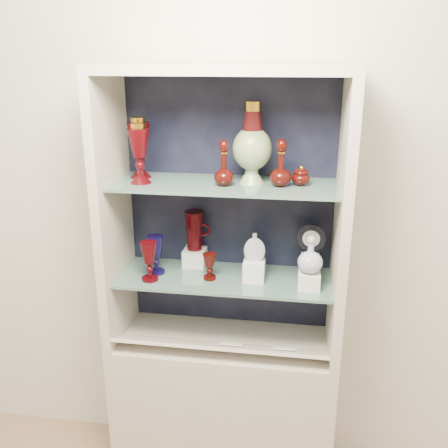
# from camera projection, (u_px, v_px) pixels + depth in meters

# --- Properties ---
(wall_back) EXTENTS (3.50, 0.02, 2.80)m
(wall_back) POSITION_uv_depth(u_px,v_px,m) (231.00, 188.00, 2.26)
(wall_back) COLOR silver
(wall_back) RESTS_ON ground
(cabinet_base) EXTENTS (1.00, 0.40, 0.75)m
(cabinet_base) POSITION_uv_depth(u_px,v_px,m) (224.00, 407.00, 2.38)
(cabinet_base) COLOR #B7AE9B
(cabinet_base) RESTS_ON ground
(cabinet_back_panel) EXTENTS (0.98, 0.02, 1.15)m
(cabinet_back_panel) POSITION_uv_depth(u_px,v_px,m) (230.00, 205.00, 2.25)
(cabinet_back_panel) COLOR black
(cabinet_back_panel) RESTS_ON cabinet_base
(cabinet_side_left) EXTENTS (0.04, 0.40, 1.15)m
(cabinet_side_left) POSITION_uv_depth(u_px,v_px,m) (114.00, 213.00, 2.14)
(cabinet_side_left) COLOR #B7AE9B
(cabinet_side_left) RESTS_ON cabinet_base
(cabinet_side_right) EXTENTS (0.04, 0.40, 1.15)m
(cabinet_side_right) POSITION_uv_depth(u_px,v_px,m) (342.00, 224.00, 2.01)
(cabinet_side_right) COLOR #B7AE9B
(cabinet_side_right) RESTS_ON cabinet_base
(cabinet_top_cap) EXTENTS (1.00, 0.40, 0.04)m
(cabinet_top_cap) POSITION_uv_depth(u_px,v_px,m) (224.00, 69.00, 1.88)
(cabinet_top_cap) COLOR #B7AE9B
(cabinet_top_cap) RESTS_ON cabinet_side_left
(shelf_lower) EXTENTS (0.92, 0.34, 0.01)m
(shelf_lower) POSITION_uv_depth(u_px,v_px,m) (225.00, 278.00, 2.18)
(shelf_lower) COLOR slate
(shelf_lower) RESTS_ON cabinet_side_left
(shelf_upper) EXTENTS (0.92, 0.34, 0.01)m
(shelf_upper) POSITION_uv_depth(u_px,v_px,m) (225.00, 185.00, 2.05)
(shelf_upper) COLOR slate
(shelf_upper) RESTS_ON cabinet_side_left
(label_ledge) EXTENTS (0.92, 0.17, 0.09)m
(label_ledge) POSITION_uv_depth(u_px,v_px,m) (220.00, 346.00, 2.15)
(label_ledge) COLOR #B7AE9B
(label_ledge) RESTS_ON cabinet_base
(label_card_0) EXTENTS (0.10, 0.06, 0.03)m
(label_card_0) POSITION_uv_depth(u_px,v_px,m) (285.00, 349.00, 2.10)
(label_card_0) COLOR white
(label_card_0) RESTS_ON label_ledge
(label_card_1) EXTENTS (0.10, 0.06, 0.03)m
(label_card_1) POSITION_uv_depth(u_px,v_px,m) (231.00, 344.00, 2.14)
(label_card_1) COLOR white
(label_card_1) RESTS_ON label_ledge
(pedestal_lamp_left) EXTENTS (0.10, 0.10, 0.26)m
(pedestal_lamp_left) POSITION_uv_depth(u_px,v_px,m) (139.00, 148.00, 2.11)
(pedestal_lamp_left) COLOR #3F0408
(pedestal_lamp_left) RESTS_ON shelf_upper
(pedestal_lamp_right) EXTENTS (0.10, 0.10, 0.24)m
(pedestal_lamp_right) POSITION_uv_depth(u_px,v_px,m) (139.00, 154.00, 2.02)
(pedestal_lamp_right) COLOR #3F0408
(pedestal_lamp_right) RESTS_ON shelf_upper
(enamel_urn) EXTENTS (0.18, 0.18, 0.33)m
(enamel_urn) POSITION_uv_depth(u_px,v_px,m) (252.00, 143.00, 2.01)
(enamel_urn) COLOR #0D4624
(enamel_urn) RESTS_ON shelf_upper
(ruby_decanter_a) EXTENTS (0.08, 0.08, 0.21)m
(ruby_decanter_a) POSITION_uv_depth(u_px,v_px,m) (224.00, 160.00, 1.98)
(ruby_decanter_a) COLOR #3F0C08
(ruby_decanter_a) RESTS_ON shelf_upper
(ruby_decanter_b) EXTENTS (0.10, 0.10, 0.20)m
(ruby_decanter_b) POSITION_uv_depth(u_px,v_px,m) (281.00, 162.00, 1.97)
(ruby_decanter_b) COLOR #3F0C08
(ruby_decanter_b) RESTS_ON shelf_upper
(lidded_bowl) EXTENTS (0.08, 0.08, 0.08)m
(lidded_bowl) POSITION_uv_depth(u_px,v_px,m) (301.00, 175.00, 2.00)
(lidded_bowl) COLOR #3F0C08
(lidded_bowl) RESTS_ON shelf_upper
(cobalt_goblet) EXTENTS (0.09, 0.09, 0.17)m
(cobalt_goblet) POSITION_uv_depth(u_px,v_px,m) (156.00, 255.00, 2.19)
(cobalt_goblet) COLOR #100939
(cobalt_goblet) RESTS_ON shelf_lower
(ruby_goblet_tall) EXTENTS (0.08, 0.08, 0.17)m
(ruby_goblet_tall) POSITION_uv_depth(u_px,v_px,m) (149.00, 261.00, 2.12)
(ruby_goblet_tall) COLOR #3F0408
(ruby_goblet_tall) RESTS_ON shelf_lower
(ruby_goblet_small) EXTENTS (0.06, 0.06, 0.12)m
(ruby_goblet_small) POSITION_uv_depth(u_px,v_px,m) (210.00, 267.00, 2.14)
(ruby_goblet_small) COLOR #3F0C08
(ruby_goblet_small) RESTS_ON shelf_lower
(riser_ruby_pitcher) EXTENTS (0.10, 0.10, 0.08)m
(riser_ruby_pitcher) POSITION_uv_depth(u_px,v_px,m) (195.00, 257.00, 2.29)
(riser_ruby_pitcher) COLOR silver
(riser_ruby_pitcher) RESTS_ON shelf_lower
(ruby_pitcher) EXTENTS (0.14, 0.10, 0.18)m
(ruby_pitcher) POSITION_uv_depth(u_px,v_px,m) (194.00, 231.00, 2.25)
(ruby_pitcher) COLOR #3F0408
(ruby_pitcher) RESTS_ON riser_ruby_pitcher
(clear_square_bottle) EXTENTS (0.05, 0.05, 0.12)m
(clear_square_bottle) POSITION_uv_depth(u_px,v_px,m) (251.00, 260.00, 2.20)
(clear_square_bottle) COLOR #AAB4C3
(clear_square_bottle) RESTS_ON shelf_lower
(riser_flat_flask) EXTENTS (0.09, 0.09, 0.09)m
(riser_flat_flask) POSITION_uv_depth(u_px,v_px,m) (254.00, 270.00, 2.14)
(riser_flat_flask) COLOR silver
(riser_flat_flask) RESTS_ON shelf_lower
(flat_flask) EXTENTS (0.09, 0.04, 0.13)m
(flat_flask) POSITION_uv_depth(u_px,v_px,m) (255.00, 247.00, 2.10)
(flat_flask) COLOR #A4ACB8
(flat_flask) RESTS_ON riser_flat_flask
(riser_clear_round_decanter) EXTENTS (0.09, 0.09, 0.07)m
(riser_clear_round_decanter) POSITION_uv_depth(u_px,v_px,m) (309.00, 280.00, 2.06)
(riser_clear_round_decanter) COLOR silver
(riser_clear_round_decanter) RESTS_ON shelf_lower
(clear_round_decanter) EXTENTS (0.13, 0.13, 0.15)m
(clear_round_decanter) POSITION_uv_depth(u_px,v_px,m) (311.00, 255.00, 2.03)
(clear_round_decanter) COLOR #AAB4C3
(clear_round_decanter) RESTS_ON riser_clear_round_decanter
(riser_cameo_medallion) EXTENTS (0.08, 0.08, 0.10)m
(riser_cameo_medallion) POSITION_uv_depth(u_px,v_px,m) (310.00, 266.00, 2.17)
(riser_cameo_medallion) COLOR silver
(riser_cameo_medallion) RESTS_ON shelf_lower
(cameo_medallion) EXTENTS (0.12, 0.05, 0.14)m
(cameo_medallion) POSITION_uv_depth(u_px,v_px,m) (311.00, 240.00, 2.13)
(cameo_medallion) COLOR black
(cameo_medallion) RESTS_ON riser_cameo_medallion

